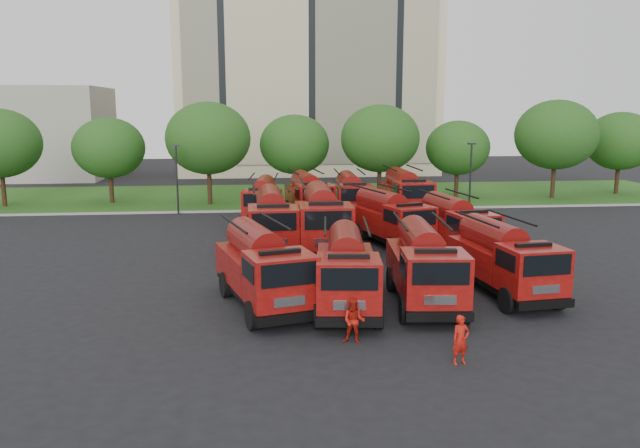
{
  "coord_description": "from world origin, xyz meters",
  "views": [
    {
      "loc": [
        -4.24,
        -28.74,
        7.68
      ],
      "look_at": [
        -1.02,
        2.73,
        1.8
      ],
      "focal_mm": 35.0,
      "sensor_mm": 36.0,
      "label": 1
    }
  ],
  "objects_px": {
    "fire_truck_6": "(389,218)",
    "firefighter_4": "(243,266)",
    "fire_truck_7": "(454,225)",
    "firefighter_3": "(549,299)",
    "fire_truck_2": "(424,265)",
    "fire_truck_11": "(405,194)",
    "firefighter_1": "(354,343)",
    "fire_truck_1": "(346,270)",
    "fire_truck_5": "(322,219)",
    "fire_truck_0": "(262,268)",
    "fire_truck_9": "(308,196)",
    "firefighter_0": "(460,364)",
    "fire_truck_10": "(350,196)",
    "firefighter_2": "(508,287)",
    "fire_truck_8": "(263,201)",
    "fire_truck_3": "(503,259)",
    "fire_truck_4": "(272,221)",
    "firefighter_5": "(461,246)"
  },
  "relations": [
    {
      "from": "fire_truck_0",
      "to": "fire_truck_6",
      "type": "bearing_deg",
      "value": 39.78
    },
    {
      "from": "firefighter_1",
      "to": "fire_truck_11",
      "type": "bearing_deg",
      "value": 91.71
    },
    {
      "from": "fire_truck_5",
      "to": "fire_truck_11",
      "type": "relative_size",
      "value": 1.06
    },
    {
      "from": "fire_truck_7",
      "to": "firefighter_4",
      "type": "bearing_deg",
      "value": -178.36
    },
    {
      "from": "fire_truck_4",
      "to": "firefighter_2",
      "type": "xyz_separation_m",
      "value": [
        10.11,
        -7.98,
        -1.68
      ]
    },
    {
      "from": "fire_truck_8",
      "to": "firefighter_2",
      "type": "xyz_separation_m",
      "value": [
        10.46,
        -16.39,
        -1.53
      ]
    },
    {
      "from": "fire_truck_0",
      "to": "firefighter_3",
      "type": "relative_size",
      "value": 4.49
    },
    {
      "from": "fire_truck_0",
      "to": "fire_truck_9",
      "type": "relative_size",
      "value": 1.0
    },
    {
      "from": "fire_truck_11",
      "to": "firefighter_1",
      "type": "bearing_deg",
      "value": -107.55
    },
    {
      "from": "fire_truck_8",
      "to": "fire_truck_2",
      "type": "bearing_deg",
      "value": -66.42
    },
    {
      "from": "fire_truck_10",
      "to": "firefighter_0",
      "type": "distance_m",
      "value": 25.75
    },
    {
      "from": "fire_truck_0",
      "to": "fire_truck_3",
      "type": "relative_size",
      "value": 1.06
    },
    {
      "from": "fire_truck_4",
      "to": "fire_truck_9",
      "type": "bearing_deg",
      "value": 73.5
    },
    {
      "from": "fire_truck_7",
      "to": "firefighter_2",
      "type": "distance_m",
      "value": 6.93
    },
    {
      "from": "fire_truck_2",
      "to": "fire_truck_8",
      "type": "distance_m",
      "value": 19.25
    },
    {
      "from": "fire_truck_11",
      "to": "firefighter_3",
      "type": "height_order",
      "value": "fire_truck_11"
    },
    {
      "from": "firefighter_0",
      "to": "firefighter_5",
      "type": "relative_size",
      "value": 1.02
    },
    {
      "from": "fire_truck_7",
      "to": "firefighter_3",
      "type": "distance_m",
      "value": 8.82
    },
    {
      "from": "fire_truck_10",
      "to": "firefighter_2",
      "type": "xyz_separation_m",
      "value": [
        4.3,
        -17.8,
        -1.58
      ]
    },
    {
      "from": "fire_truck_11",
      "to": "firefighter_2",
      "type": "distance_m",
      "value": 18.16
    },
    {
      "from": "fire_truck_2",
      "to": "firefighter_3",
      "type": "height_order",
      "value": "fire_truck_2"
    },
    {
      "from": "fire_truck_1",
      "to": "fire_truck_5",
      "type": "height_order",
      "value": "fire_truck_5"
    },
    {
      "from": "fire_truck_6",
      "to": "fire_truck_7",
      "type": "height_order",
      "value": "fire_truck_6"
    },
    {
      "from": "fire_truck_10",
      "to": "firefighter_1",
      "type": "relative_size",
      "value": 4.56
    },
    {
      "from": "fire_truck_7",
      "to": "firefighter_2",
      "type": "height_order",
      "value": "fire_truck_7"
    },
    {
      "from": "fire_truck_3",
      "to": "fire_truck_6",
      "type": "xyz_separation_m",
      "value": [
        -2.71,
        9.92,
        0.03
      ]
    },
    {
      "from": "fire_truck_9",
      "to": "firefighter_4",
      "type": "bearing_deg",
      "value": -114.51
    },
    {
      "from": "fire_truck_5",
      "to": "fire_truck_9",
      "type": "relative_size",
      "value": 1.08
    },
    {
      "from": "firefighter_4",
      "to": "firefighter_5",
      "type": "distance_m",
      "value": 12.63
    },
    {
      "from": "fire_truck_2",
      "to": "fire_truck_4",
      "type": "height_order",
      "value": "fire_truck_4"
    },
    {
      "from": "fire_truck_8",
      "to": "fire_truck_1",
      "type": "bearing_deg",
      "value": -75.85
    },
    {
      "from": "fire_truck_6",
      "to": "fire_truck_2",
      "type": "bearing_deg",
      "value": -111.06
    },
    {
      "from": "fire_truck_2",
      "to": "firefighter_1",
      "type": "height_order",
      "value": "fire_truck_2"
    },
    {
      "from": "fire_truck_1",
      "to": "fire_truck_2",
      "type": "relative_size",
      "value": 0.98
    },
    {
      "from": "fire_truck_2",
      "to": "fire_truck_10",
      "type": "distance_m",
      "value": 19.65
    },
    {
      "from": "fire_truck_3",
      "to": "fire_truck_4",
      "type": "height_order",
      "value": "fire_truck_4"
    },
    {
      "from": "firefighter_2",
      "to": "fire_truck_1",
      "type": "bearing_deg",
      "value": 96.78
    },
    {
      "from": "fire_truck_3",
      "to": "fire_truck_5",
      "type": "distance_m",
      "value": 10.95
    },
    {
      "from": "fire_truck_6",
      "to": "firefighter_4",
      "type": "xyz_separation_m",
      "value": [
        -8.23,
        -4.0,
        -1.53
      ]
    },
    {
      "from": "fire_truck_8",
      "to": "firefighter_2",
      "type": "relative_size",
      "value": 3.58
    },
    {
      "from": "fire_truck_5",
      "to": "firefighter_4",
      "type": "bearing_deg",
      "value": -145.84
    },
    {
      "from": "fire_truck_6",
      "to": "fire_truck_10",
      "type": "bearing_deg",
      "value": 79.57
    },
    {
      "from": "fire_truck_2",
      "to": "fire_truck_7",
      "type": "xyz_separation_m",
      "value": [
        4.0,
        8.61,
        -0.05
      ]
    },
    {
      "from": "fire_truck_8",
      "to": "firefighter_4",
      "type": "relative_size",
      "value": 4.45
    },
    {
      "from": "fire_truck_0",
      "to": "firefighter_2",
      "type": "bearing_deg",
      "value": -7.08
    },
    {
      "from": "firefighter_0",
      "to": "firefighter_3",
      "type": "relative_size",
      "value": 0.96
    },
    {
      "from": "firefighter_1",
      "to": "firefighter_3",
      "type": "xyz_separation_m",
      "value": [
        8.74,
        4.04,
        0.0
      ]
    },
    {
      "from": "fire_truck_6",
      "to": "fire_truck_0",
      "type": "bearing_deg",
      "value": -140.94
    },
    {
      "from": "fire_truck_3",
      "to": "fire_truck_9",
      "type": "xyz_separation_m",
      "value": [
        -6.56,
        19.07,
        0.1
      ]
    },
    {
      "from": "fire_truck_7",
      "to": "fire_truck_9",
      "type": "distance_m",
      "value": 13.31
    }
  ]
}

